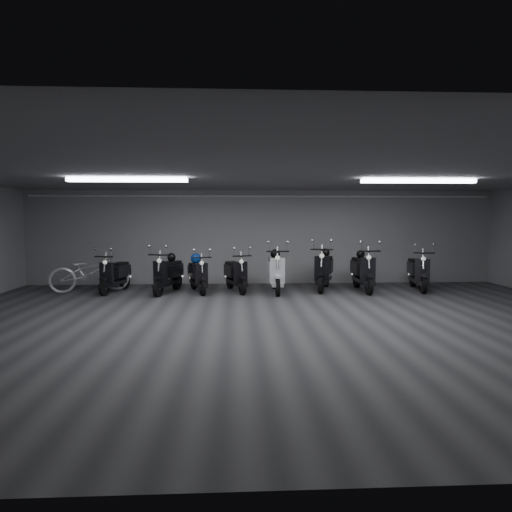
{
  "coord_description": "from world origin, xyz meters",
  "views": [
    {
      "loc": [
        -0.82,
        -7.92,
        1.94
      ],
      "look_at": [
        -0.33,
        2.5,
        1.05
      ],
      "focal_mm": 30.25,
      "sensor_mm": 36.0,
      "label": 1
    }
  ],
  "objects_px": {
    "scooter_6": "(276,266)",
    "bicycle": "(89,268)",
    "helmet_0": "(325,253)",
    "scooter_5": "(236,269)",
    "scooter_7": "(324,264)",
    "helmet_2": "(361,254)",
    "scooter_3": "(198,270)",
    "helmet_1": "(275,254)",
    "scooter_8": "(363,265)",
    "scooter_0": "(115,269)",
    "scooter_1": "(168,268)",
    "scooter_9": "(418,266)",
    "helmet_4": "(171,257)",
    "helmet_3": "(196,258)"
  },
  "relations": [
    {
      "from": "scooter_6",
      "to": "bicycle",
      "type": "relative_size",
      "value": 0.94
    },
    {
      "from": "helmet_0",
      "to": "scooter_5",
      "type": "bearing_deg",
      "value": -170.32
    },
    {
      "from": "scooter_7",
      "to": "helmet_2",
      "type": "height_order",
      "value": "scooter_7"
    },
    {
      "from": "scooter_3",
      "to": "helmet_1",
      "type": "xyz_separation_m",
      "value": [
        2.08,
        0.2,
        0.4
      ]
    },
    {
      "from": "scooter_3",
      "to": "scooter_8",
      "type": "relative_size",
      "value": 0.86
    },
    {
      "from": "scooter_6",
      "to": "helmet_0",
      "type": "bearing_deg",
      "value": 22.76
    },
    {
      "from": "scooter_3",
      "to": "helmet_0",
      "type": "height_order",
      "value": "scooter_3"
    },
    {
      "from": "scooter_0",
      "to": "helmet_0",
      "type": "bearing_deg",
      "value": 16.25
    },
    {
      "from": "scooter_3",
      "to": "bicycle",
      "type": "bearing_deg",
      "value": 157.33
    },
    {
      "from": "scooter_1",
      "to": "helmet_1",
      "type": "relative_size",
      "value": 6.71
    },
    {
      "from": "scooter_3",
      "to": "scooter_8",
      "type": "xyz_separation_m",
      "value": [
        4.43,
        -0.0,
        0.1
      ]
    },
    {
      "from": "scooter_9",
      "to": "bicycle",
      "type": "height_order",
      "value": "scooter_9"
    },
    {
      "from": "scooter_1",
      "to": "scooter_7",
      "type": "distance_m",
      "value": 4.22
    },
    {
      "from": "scooter_5",
      "to": "helmet_4",
      "type": "height_order",
      "value": "scooter_5"
    },
    {
      "from": "scooter_5",
      "to": "helmet_4",
      "type": "bearing_deg",
      "value": 159.04
    },
    {
      "from": "scooter_3",
      "to": "helmet_0",
      "type": "xyz_separation_m",
      "value": [
        3.51,
        0.5,
        0.4
      ]
    },
    {
      "from": "scooter_6",
      "to": "helmet_1",
      "type": "xyz_separation_m",
      "value": [
        0.01,
        0.26,
        0.3
      ]
    },
    {
      "from": "scooter_3",
      "to": "bicycle",
      "type": "height_order",
      "value": "bicycle"
    },
    {
      "from": "scooter_7",
      "to": "scooter_6",
      "type": "bearing_deg",
      "value": -148.64
    },
    {
      "from": "scooter_0",
      "to": "scooter_8",
      "type": "relative_size",
      "value": 0.88
    },
    {
      "from": "helmet_2",
      "to": "bicycle",
      "type": "bearing_deg",
      "value": -179.99
    },
    {
      "from": "scooter_1",
      "to": "scooter_9",
      "type": "distance_m",
      "value": 6.77
    },
    {
      "from": "helmet_0",
      "to": "helmet_1",
      "type": "distance_m",
      "value": 1.47
    },
    {
      "from": "scooter_1",
      "to": "helmet_2",
      "type": "xyz_separation_m",
      "value": [
        5.22,
        0.31,
        0.33
      ]
    },
    {
      "from": "helmet_2",
      "to": "scooter_6",
      "type": "bearing_deg",
      "value": -172.09
    },
    {
      "from": "bicycle",
      "to": "helmet_0",
      "type": "bearing_deg",
      "value": -106.75
    },
    {
      "from": "scooter_1",
      "to": "scooter_3",
      "type": "xyz_separation_m",
      "value": [
        0.78,
        0.05,
        -0.05
      ]
    },
    {
      "from": "scooter_7",
      "to": "helmet_2",
      "type": "distance_m",
      "value": 1.05
    },
    {
      "from": "scooter_0",
      "to": "scooter_5",
      "type": "distance_m",
      "value": 3.22
    },
    {
      "from": "scooter_0",
      "to": "helmet_4",
      "type": "xyz_separation_m",
      "value": [
        1.5,
        0.06,
        0.31
      ]
    },
    {
      "from": "scooter_0",
      "to": "helmet_3",
      "type": "distance_m",
      "value": 2.16
    },
    {
      "from": "scooter_0",
      "to": "helmet_2",
      "type": "bearing_deg",
      "value": 13.64
    },
    {
      "from": "helmet_0",
      "to": "scooter_9",
      "type": "bearing_deg",
      "value": -9.44
    },
    {
      "from": "scooter_5",
      "to": "helmet_2",
      "type": "xyz_separation_m",
      "value": [
        3.43,
        0.19,
        0.36
      ]
    },
    {
      "from": "scooter_9",
      "to": "bicycle",
      "type": "distance_m",
      "value": 8.9
    },
    {
      "from": "scooter_1",
      "to": "scooter_6",
      "type": "distance_m",
      "value": 2.85
    },
    {
      "from": "helmet_2",
      "to": "scooter_8",
      "type": "bearing_deg",
      "value": -91.54
    },
    {
      "from": "scooter_1",
      "to": "helmet_1",
      "type": "distance_m",
      "value": 2.89
    },
    {
      "from": "scooter_9",
      "to": "helmet_1",
      "type": "xyz_separation_m",
      "value": [
        -3.92,
        0.11,
        0.34
      ]
    },
    {
      "from": "scooter_0",
      "to": "helmet_1",
      "type": "bearing_deg",
      "value": 13.42
    },
    {
      "from": "scooter_5",
      "to": "scooter_9",
      "type": "distance_m",
      "value": 4.99
    },
    {
      "from": "scooter_6",
      "to": "helmet_3",
      "type": "distance_m",
      "value": 2.16
    },
    {
      "from": "scooter_1",
      "to": "helmet_0",
      "type": "xyz_separation_m",
      "value": [
        4.29,
        0.55,
        0.35
      ]
    },
    {
      "from": "scooter_0",
      "to": "scooter_7",
      "type": "distance_m",
      "value": 5.64
    },
    {
      "from": "scooter_1",
      "to": "helmet_0",
      "type": "distance_m",
      "value": 4.34
    },
    {
      "from": "scooter_7",
      "to": "helmet_3",
      "type": "xyz_separation_m",
      "value": [
        -3.49,
        -0.03,
        0.17
      ]
    },
    {
      "from": "scooter_3",
      "to": "scooter_6",
      "type": "xyz_separation_m",
      "value": [
        2.07,
        -0.07,
        0.1
      ]
    },
    {
      "from": "helmet_1",
      "to": "helmet_2",
      "type": "height_order",
      "value": "helmet_1"
    },
    {
      "from": "scooter_5",
      "to": "helmet_3",
      "type": "xyz_separation_m",
      "value": [
        -1.08,
        0.14,
        0.27
      ]
    },
    {
      "from": "scooter_0",
      "to": "helmet_3",
      "type": "xyz_separation_m",
      "value": [
        2.14,
        0.09,
        0.27
      ]
    }
  ]
}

